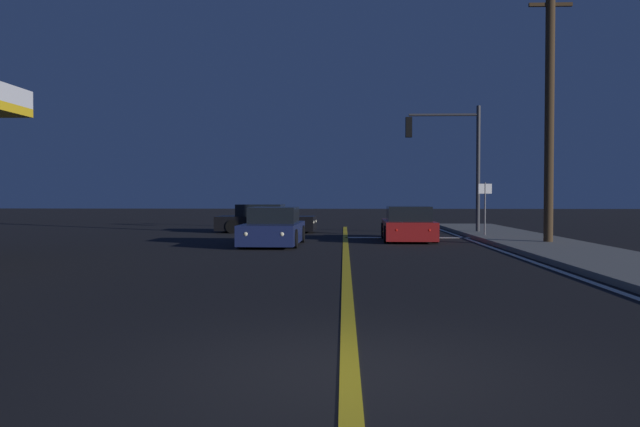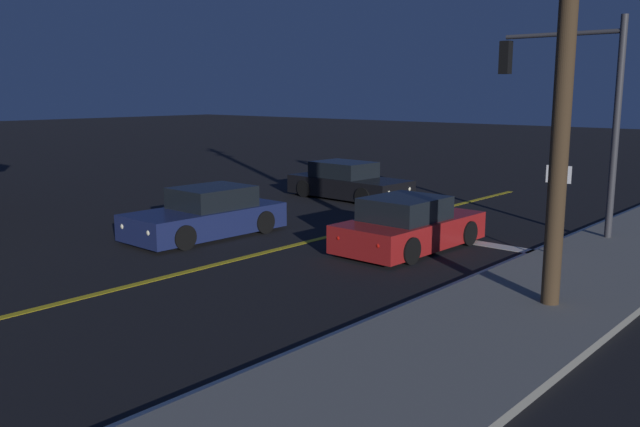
# 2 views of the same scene
# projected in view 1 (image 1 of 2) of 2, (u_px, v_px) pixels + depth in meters

# --- Properties ---
(ground_plane) EXTENTS (160.00, 160.00, 0.00)m
(ground_plane) POSITION_uv_depth(u_px,v_px,m) (350.00, 374.00, 6.23)
(ground_plane) COLOR black
(sidewalk_right) EXTENTS (3.20, 39.29, 0.15)m
(sidewalk_right) POSITION_uv_depth(u_px,v_px,m) (601.00, 259.00, 16.88)
(sidewalk_right) COLOR slate
(sidewalk_right) RESTS_ON ground
(lane_line_center) EXTENTS (0.20, 37.11, 0.01)m
(lane_line_center) POSITION_uv_depth(u_px,v_px,m) (346.00, 260.00, 17.13)
(lane_line_center) COLOR gold
(lane_line_center) RESTS_ON ground
(lane_line_edge_right) EXTENTS (0.16, 37.11, 0.01)m
(lane_line_edge_right) POSITION_uv_depth(u_px,v_px,m) (530.00, 261.00, 16.95)
(lane_line_edge_right) COLOR silver
(lane_line_edge_right) RESTS_ON ground
(stop_bar) EXTENTS (5.16, 0.50, 0.01)m
(stop_bar) POSITION_uv_depth(u_px,v_px,m) (407.00, 238.00, 26.44)
(stop_bar) COLOR silver
(stop_bar) RESTS_ON ground
(car_following_oncoming_red) EXTENTS (2.06, 4.27, 1.34)m
(car_following_oncoming_red) POSITION_uv_depth(u_px,v_px,m) (408.00, 226.00, 24.70)
(car_following_oncoming_red) COLOR maroon
(car_following_oncoming_red) RESTS_ON ground
(car_far_approaching_black) EXTENTS (4.74, 2.16, 1.34)m
(car_far_approaching_black) POSITION_uv_depth(u_px,v_px,m) (265.00, 220.00, 30.28)
(car_far_approaching_black) COLOR black
(car_far_approaching_black) RESTS_ON ground
(car_distant_tail_navy) EXTENTS (2.07, 4.45, 1.34)m
(car_distant_tail_navy) POSITION_uv_depth(u_px,v_px,m) (273.00, 229.00, 22.55)
(car_distant_tail_navy) COLOR navy
(car_distant_tail_navy) RESTS_ON ground
(traffic_signal_near_right) EXTENTS (3.34, 0.28, 5.78)m
(traffic_signal_near_right) POSITION_uv_depth(u_px,v_px,m) (452.00, 150.00, 28.55)
(traffic_signal_near_right) COLOR #38383D
(traffic_signal_near_right) RESTS_ON ground
(utility_pole_right) EXTENTS (1.76, 0.32, 9.74)m
(utility_pole_right) POSITION_uv_depth(u_px,v_px,m) (550.00, 101.00, 22.03)
(utility_pole_right) COLOR #42301E
(utility_pole_right) RESTS_ON ground
(street_sign_corner) EXTENTS (0.56, 0.12, 2.29)m
(street_sign_corner) POSITION_uv_depth(u_px,v_px,m) (485.00, 201.00, 25.78)
(street_sign_corner) COLOR slate
(street_sign_corner) RESTS_ON ground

